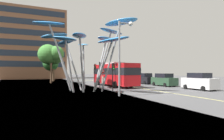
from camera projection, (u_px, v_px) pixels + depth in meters
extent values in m
cube|color=#4C4C4F|center=(153.00, 93.00, 20.80)|extent=(120.00, 240.00, 0.10)
cube|color=gray|center=(40.00, 99.00, 16.18)|extent=(16.00, 240.00, 0.05)
cube|color=#E0D666|center=(163.00, 92.00, 21.34)|extent=(0.16, 144.00, 0.01)
cube|color=red|center=(114.00, 74.00, 29.16)|extent=(3.19, 10.68, 3.05)
cube|color=black|center=(114.00, 71.00, 29.16)|extent=(3.22, 10.79, 0.98)
cube|color=yellow|center=(101.00, 67.00, 33.82)|extent=(1.42, 0.18, 0.36)
cube|color=#B2B2B7|center=(114.00, 63.00, 29.17)|extent=(2.14, 3.80, 0.24)
cylinder|color=black|center=(112.00, 82.00, 32.65)|extent=(0.34, 0.97, 0.96)
cylinder|color=black|center=(98.00, 82.00, 31.49)|extent=(0.34, 0.97, 0.96)
cylinder|color=black|center=(131.00, 84.00, 27.14)|extent=(0.34, 0.97, 0.96)
cylinder|color=black|center=(115.00, 85.00, 25.98)|extent=(0.34, 0.97, 0.96)
cylinder|color=#9EA0A5|center=(103.00, 60.00, 23.59)|extent=(2.52, 0.54, 7.52)
ellipsoid|color=#2D7FD1|center=(111.00, 31.00, 24.22)|extent=(3.40, 1.86, 0.74)
cylinder|color=#9EA0A5|center=(101.00, 63.00, 24.87)|extent=(2.50, 1.82, 6.86)
ellipsoid|color=#2D7FD1|center=(106.00, 39.00, 26.05)|extent=(3.75, 3.10, 0.67)
cylinder|color=#9EA0A5|center=(84.00, 67.00, 24.64)|extent=(0.34, 1.29, 5.92)
ellipsoid|color=#4CA3E5|center=(83.00, 45.00, 25.17)|extent=(1.73, 3.71, 0.77)
cylinder|color=#9EA0A5|center=(73.00, 65.00, 24.02)|extent=(1.66, 3.03, 6.30)
ellipsoid|color=#4299E0|center=(66.00, 42.00, 25.04)|extent=(2.43, 3.34, 0.73)
cylinder|color=#9EA0A5|center=(62.00, 63.00, 22.59)|extent=(2.10, 1.20, 6.66)
ellipsoid|color=#4299E0|center=(54.00, 36.00, 22.68)|extent=(3.51, 2.63, 0.84)
cylinder|color=#9EA0A5|center=(61.00, 57.00, 21.78)|extent=(2.90, 0.75, 7.90)
ellipsoid|color=#2D7FD1|center=(49.00, 23.00, 21.51)|extent=(3.77, 1.99, 0.51)
cylinder|color=#9EA0A5|center=(70.00, 66.00, 20.36)|extent=(1.27, 0.83, 5.80)
ellipsoid|color=#4299E0|center=(65.00, 39.00, 19.92)|extent=(3.34, 2.86, 0.50)
cylinder|color=#9EA0A5|center=(82.00, 65.00, 20.00)|extent=(1.05, 1.74, 6.01)
ellipsoid|color=#2D7FD1|center=(80.00, 36.00, 19.19)|extent=(2.82, 3.90, 0.86)
cylinder|color=#9EA0A5|center=(103.00, 67.00, 20.48)|extent=(1.40, 2.94, 5.67)
ellipsoid|color=#2D7FD1|center=(113.00, 40.00, 19.49)|extent=(3.24, 4.56, 0.72)
cylinder|color=#9EA0A5|center=(111.00, 58.00, 21.12)|extent=(1.88, 2.03, 7.79)
ellipsoid|color=#4299E0|center=(121.00, 22.00, 20.66)|extent=(3.54, 3.69, 0.97)
cylinder|color=black|center=(113.00, 77.00, 22.01)|extent=(0.12, 0.12, 3.27)
cube|color=black|center=(113.00, 67.00, 21.89)|extent=(0.28, 0.24, 0.80)
sphere|color=#390706|center=(114.00, 64.00, 21.77)|extent=(0.18, 0.18, 0.18)
sphere|color=#3A2707|center=(114.00, 67.00, 21.77)|extent=(0.18, 0.18, 0.18)
sphere|color=green|center=(114.00, 69.00, 21.77)|extent=(0.18, 0.18, 0.18)
cylinder|color=black|center=(100.00, 75.00, 25.21)|extent=(0.12, 0.12, 3.56)
cube|color=black|center=(100.00, 65.00, 25.09)|extent=(0.28, 0.24, 0.80)
sphere|color=#390706|center=(101.00, 63.00, 24.97)|extent=(0.18, 0.18, 0.18)
sphere|color=#3A2707|center=(101.00, 65.00, 24.97)|extent=(0.18, 0.18, 0.18)
sphere|color=green|center=(101.00, 67.00, 24.97)|extent=(0.18, 0.18, 0.18)
cylinder|color=black|center=(95.00, 75.00, 28.87)|extent=(0.12, 0.12, 3.42)
cube|color=black|center=(95.00, 67.00, 28.75)|extent=(0.28, 0.24, 0.80)
sphere|color=red|center=(95.00, 65.00, 28.63)|extent=(0.18, 0.18, 0.18)
sphere|color=#3A2707|center=(95.00, 67.00, 28.63)|extent=(0.18, 0.18, 0.18)
sphere|color=black|center=(95.00, 68.00, 28.63)|extent=(0.18, 0.18, 0.18)
cube|color=silver|center=(199.00, 83.00, 23.62)|extent=(1.80, 4.42, 1.29)
cube|color=black|center=(199.00, 75.00, 23.63)|extent=(1.66, 2.43, 0.65)
cylinder|color=black|center=(196.00, 86.00, 25.24)|extent=(0.20, 0.60, 0.60)
cylinder|color=black|center=(186.00, 87.00, 24.52)|extent=(0.20, 0.60, 0.60)
cylinder|color=black|center=(214.00, 88.00, 22.72)|extent=(0.20, 0.60, 0.60)
cylinder|color=black|center=(203.00, 89.00, 22.01)|extent=(0.20, 0.60, 0.60)
cube|color=#2D5138|center=(164.00, 81.00, 29.60)|extent=(1.83, 4.42, 1.14)
cube|color=black|center=(164.00, 75.00, 29.61)|extent=(1.68, 2.43, 0.65)
cylinder|color=black|center=(163.00, 83.00, 31.22)|extent=(0.20, 0.60, 0.60)
cylinder|color=black|center=(154.00, 84.00, 30.50)|extent=(0.20, 0.60, 0.60)
cylinder|color=black|center=(175.00, 84.00, 28.71)|extent=(0.20, 0.60, 0.60)
cylinder|color=black|center=(165.00, 85.00, 27.98)|extent=(0.20, 0.60, 0.60)
cube|color=black|center=(145.00, 80.00, 34.73)|extent=(1.78, 4.18, 1.12)
cube|color=black|center=(145.00, 75.00, 34.73)|extent=(1.64, 2.30, 0.67)
cylinder|color=black|center=(145.00, 82.00, 36.27)|extent=(0.20, 0.60, 0.60)
cylinder|color=black|center=(137.00, 82.00, 35.56)|extent=(0.20, 0.60, 0.60)
cylinder|color=black|center=(153.00, 82.00, 33.89)|extent=(0.20, 0.60, 0.60)
cylinder|color=black|center=(145.00, 83.00, 33.18)|extent=(0.20, 0.60, 0.60)
cylinder|color=gray|center=(119.00, 59.00, 17.60)|extent=(0.18, 0.18, 7.03)
cylinder|color=gray|center=(125.00, 23.00, 17.86)|extent=(1.22, 0.12, 0.12)
sphere|color=silver|center=(131.00, 24.00, 18.10)|extent=(0.44, 0.44, 0.44)
cylinder|color=brown|center=(51.00, 73.00, 36.77)|extent=(0.37, 0.37, 3.93)
sphere|color=#428438|center=(48.00, 54.00, 37.14)|extent=(3.89, 3.89, 3.89)
sphere|color=#428438|center=(55.00, 57.00, 38.15)|extent=(3.02, 3.02, 3.02)
sphere|color=#428438|center=(51.00, 57.00, 37.44)|extent=(2.64, 2.64, 2.64)
sphere|color=#428438|center=(56.00, 54.00, 37.05)|extent=(3.04, 3.04, 3.04)
cylinder|color=brown|center=(53.00, 75.00, 43.88)|extent=(0.49, 0.49, 2.86)
sphere|color=#286028|center=(52.00, 57.00, 43.63)|extent=(3.34, 3.34, 3.34)
sphere|color=#286028|center=(53.00, 56.00, 43.47)|extent=(2.86, 2.86, 2.86)
sphere|color=#286028|center=(50.00, 59.00, 43.10)|extent=(2.75, 2.75, 2.75)
sphere|color=#286028|center=(51.00, 63.00, 44.76)|extent=(3.62, 3.62, 3.62)
cylinder|color=#2D3342|center=(103.00, 87.00, 23.35)|extent=(0.29, 0.29, 0.82)
cylinder|color=#B2A89E|center=(103.00, 81.00, 23.35)|extent=(0.34, 0.34, 0.60)
sphere|color=tan|center=(103.00, 78.00, 23.35)|extent=(0.22, 0.22, 0.22)
cylinder|color=gray|center=(102.00, 79.00, 23.83)|extent=(0.08, 0.08, 2.64)
cylinder|color=red|center=(102.00, 71.00, 23.81)|extent=(0.60, 0.03, 0.60)
cube|color=white|center=(102.00, 71.00, 23.78)|extent=(0.40, 0.04, 0.11)
cube|color=brown|center=(30.00, 45.00, 58.60)|extent=(20.91, 10.03, 21.18)
cube|color=#1E2838|center=(30.00, 64.00, 53.94)|extent=(19.65, 0.08, 1.69)
cube|color=#1E2838|center=(30.00, 53.00, 53.96)|extent=(19.65, 0.08, 1.69)
cube|color=#1E2838|center=(30.00, 43.00, 53.98)|extent=(19.65, 0.08, 1.69)
cube|color=#1E2838|center=(30.00, 32.00, 54.00)|extent=(19.65, 0.08, 1.69)
cube|color=#1E2838|center=(30.00, 22.00, 54.02)|extent=(19.65, 0.08, 1.69)
cube|color=#1E2838|center=(30.00, 11.00, 54.03)|extent=(19.65, 0.08, 1.69)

